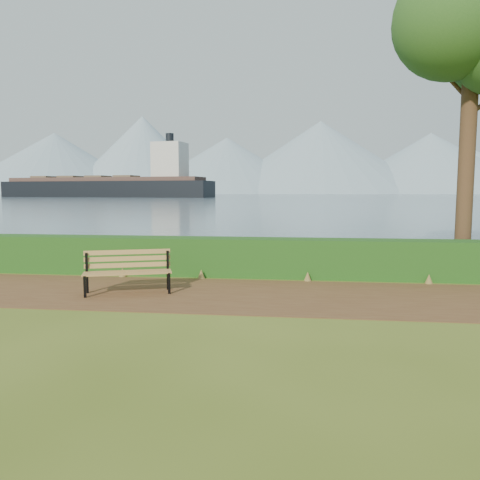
# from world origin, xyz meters

# --- Properties ---
(ground) EXTENTS (140.00, 140.00, 0.00)m
(ground) POSITION_xyz_m (0.00, 0.00, 0.00)
(ground) COLOR #495C1A
(ground) RESTS_ON ground
(path) EXTENTS (40.00, 3.40, 0.01)m
(path) POSITION_xyz_m (0.00, 0.30, 0.01)
(path) COLOR #55331D
(path) RESTS_ON ground
(hedge) EXTENTS (32.00, 0.85, 1.00)m
(hedge) POSITION_xyz_m (0.00, 2.60, 0.50)
(hedge) COLOR #174513
(hedge) RESTS_ON ground
(water) EXTENTS (700.00, 510.00, 0.00)m
(water) POSITION_xyz_m (0.00, 260.00, 0.01)
(water) COLOR #475D73
(water) RESTS_ON ground
(mountains) EXTENTS (585.00, 190.00, 70.00)m
(mountains) POSITION_xyz_m (-9.17, 406.05, 27.70)
(mountains) COLOR #7992A2
(mountains) RESTS_ON ground
(bench) EXTENTS (1.95, 1.13, 0.94)m
(bench) POSITION_xyz_m (-2.36, 0.21, 0.54)
(bench) COLOR black
(bench) RESTS_ON ground
(tree) EXTENTS (4.19, 3.98, 8.90)m
(tree) POSITION_xyz_m (5.73, 3.52, 6.61)
(tree) COLOR #362516
(tree) RESTS_ON ground
(cargo_ship) EXTENTS (79.87, 23.66, 23.95)m
(cargo_ship) POSITION_xyz_m (-64.42, 151.11, 3.57)
(cargo_ship) COLOR black
(cargo_ship) RESTS_ON ground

